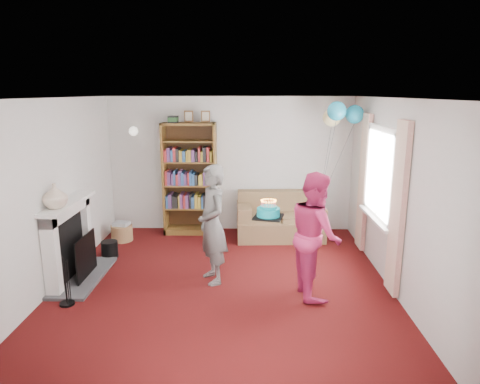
{
  "coord_description": "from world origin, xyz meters",
  "views": [
    {
      "loc": [
        0.35,
        -5.37,
        2.57
      ],
      "look_at": [
        0.22,
        0.6,
        1.17
      ],
      "focal_mm": 32.0,
      "sensor_mm": 36.0,
      "label": 1
    }
  ],
  "objects_px": {
    "person_magenta": "(315,234)",
    "bookcase": "(190,180)",
    "person_striped": "(212,224)",
    "birthday_cake": "(268,212)",
    "sofa": "(280,220)"
  },
  "relations": [
    {
      "from": "person_magenta",
      "to": "birthday_cake",
      "type": "relative_size",
      "value": 4.75
    },
    {
      "from": "bookcase",
      "to": "person_striped",
      "type": "distance_m",
      "value": 2.23
    },
    {
      "from": "person_magenta",
      "to": "sofa",
      "type": "bearing_deg",
      "value": -0.92
    },
    {
      "from": "sofa",
      "to": "birthday_cake",
      "type": "bearing_deg",
      "value": -100.17
    },
    {
      "from": "person_magenta",
      "to": "birthday_cake",
      "type": "height_order",
      "value": "person_magenta"
    },
    {
      "from": "sofa",
      "to": "birthday_cake",
      "type": "xyz_separation_m",
      "value": [
        -0.32,
        -2.4,
        0.83
      ]
    },
    {
      "from": "birthday_cake",
      "to": "sofa",
      "type": "bearing_deg",
      "value": 82.37
    },
    {
      "from": "bookcase",
      "to": "person_striped",
      "type": "height_order",
      "value": "bookcase"
    },
    {
      "from": "bookcase",
      "to": "person_striped",
      "type": "relative_size",
      "value": 1.37
    },
    {
      "from": "bookcase",
      "to": "person_magenta",
      "type": "bearing_deg",
      "value": -52.22
    },
    {
      "from": "bookcase",
      "to": "birthday_cake",
      "type": "bearing_deg",
      "value": -63.35
    },
    {
      "from": "person_striped",
      "to": "bookcase",
      "type": "bearing_deg",
      "value": 171.55
    },
    {
      "from": "person_magenta",
      "to": "bookcase",
      "type": "bearing_deg",
      "value": 29.57
    },
    {
      "from": "bookcase",
      "to": "sofa",
      "type": "height_order",
      "value": "bookcase"
    },
    {
      "from": "bookcase",
      "to": "birthday_cake",
      "type": "xyz_separation_m",
      "value": [
        1.32,
        -2.64,
        0.14
      ]
    }
  ]
}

